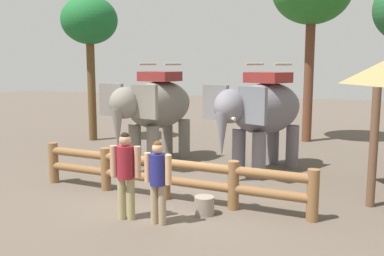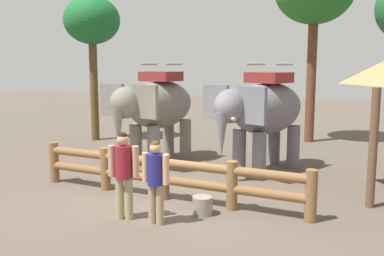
% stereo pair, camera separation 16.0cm
% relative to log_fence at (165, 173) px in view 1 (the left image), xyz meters
% --- Properties ---
extents(ground_plane, '(60.00, 60.00, 0.00)m').
position_rel_log_fence_xyz_m(ground_plane, '(-0.00, 0.01, -0.60)').
color(ground_plane, brown).
extents(log_fence, '(6.84, 0.84, 1.05)m').
position_rel_log_fence_xyz_m(log_fence, '(0.00, 0.00, 0.00)').
color(log_fence, brown).
rests_on(log_fence, ground).
extents(elephant_near_left, '(2.24, 3.69, 3.09)m').
position_rel_log_fence_xyz_m(elephant_near_left, '(-1.77, 3.34, 1.13)').
color(elephant_near_left, gray).
rests_on(elephant_near_left, ground).
extents(elephant_center, '(2.74, 3.67, 3.10)m').
position_rel_log_fence_xyz_m(elephant_center, '(1.55, 3.34, 1.14)').
color(elephant_center, slate).
rests_on(elephant_center, ground).
extents(tourist_woman_in_black, '(0.58, 0.35, 1.65)m').
position_rel_log_fence_xyz_m(tourist_woman_in_black, '(0.52, -1.50, 0.35)').
color(tourist_woman_in_black, '#9E8667').
rests_on(tourist_woman_in_black, ground).
extents(tourist_man_in_blue, '(0.62, 0.40, 1.77)m').
position_rel_log_fence_xyz_m(tourist_man_in_blue, '(-0.19, -1.48, 0.42)').
color(tourist_man_in_blue, tan).
rests_on(tourist_man_in_blue, ground).
extents(tree_back_center, '(2.19, 2.19, 5.67)m').
position_rel_log_fence_xyz_m(tree_back_center, '(-5.85, 6.11, 4.01)').
color(tree_back_center, brown).
rests_on(tree_back_center, ground).
extents(feed_bucket, '(0.41, 0.41, 0.38)m').
position_rel_log_fence_xyz_m(feed_bucket, '(1.18, -0.68, -0.42)').
color(feed_bucket, gray).
rests_on(feed_bucket, ground).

